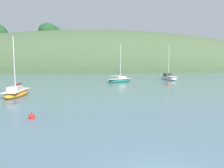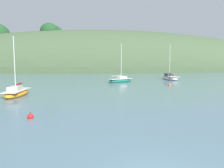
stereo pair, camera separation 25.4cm
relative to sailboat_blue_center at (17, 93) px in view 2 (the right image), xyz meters
The scene contains 6 objects.
far_shoreline_hill 58.67m from the sailboat_blue_center, 79.34° to the left, with size 150.00×36.00×32.54m.
sailboat_blue_center is the anchor object (origin of this frame).
sailboat_navy_dinghy 20.24m from the sailboat_blue_center, 47.26° to the left, with size 5.22×3.83×7.26m.
sailboat_teal_outer 31.20m from the sailboat_blue_center, 37.72° to the left, with size 2.46×6.34×7.44m.
mooring_buoy_outer 22.81m from the sailboat_blue_center, 22.53° to the left, with size 0.44×0.44×0.54m.
mooring_buoy_channel 11.20m from the sailboat_blue_center, 66.69° to the right, with size 0.44×0.44×0.54m.
Camera 2 is at (-2.07, -6.55, 4.11)m, focal length 35.44 mm.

